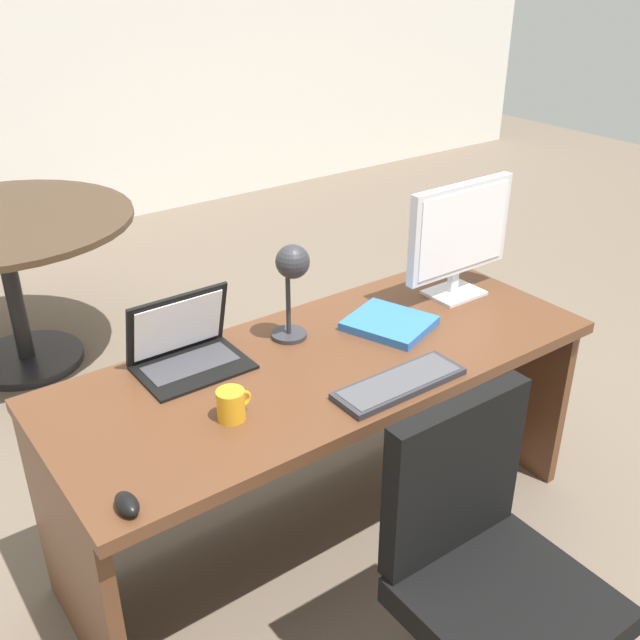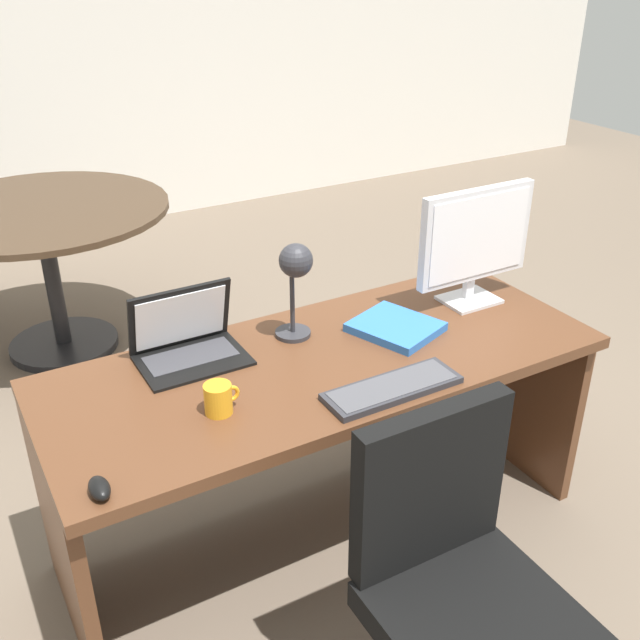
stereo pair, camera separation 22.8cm
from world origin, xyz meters
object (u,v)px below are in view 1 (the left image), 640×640
(monitor, at_px, (460,233))
(mouse, at_px, (127,504))
(book, at_px, (389,323))
(meeting_table, at_px, (6,256))
(coffee_mug, at_px, (232,405))
(office_chair, at_px, (487,604))
(desk_lamp, at_px, (292,273))
(desk, at_px, (318,403))
(keyboard, at_px, (400,383))
(laptop, at_px, (184,343))

(monitor, bearing_deg, mouse, -165.34)
(book, xyz_separation_m, meeting_table, (-0.81, 1.81, -0.16))
(coffee_mug, bearing_deg, monitor, 10.73)
(book, height_order, coffee_mug, coffee_mug)
(office_chair, bearing_deg, desk_lamp, 87.28)
(desk, height_order, book, book)
(keyboard, xyz_separation_m, meeting_table, (-0.58, 2.11, -0.15))
(office_chair, height_order, meeting_table, office_chair)
(office_chair, bearing_deg, laptop, 106.87)
(monitor, height_order, office_chair, monitor)
(desk_lamp, height_order, book, desk_lamp)
(mouse, relative_size, coffee_mug, 0.85)
(monitor, height_order, meeting_table, monitor)
(desk, distance_m, desk_lamp, 0.45)
(meeting_table, bearing_deg, laptop, -85.15)
(monitor, distance_m, office_chair, 1.29)
(keyboard, bearing_deg, desk, 103.26)
(keyboard, relative_size, office_chair, 0.46)
(keyboard, distance_m, book, 0.38)
(keyboard, height_order, book, book)
(laptop, xyz_separation_m, keyboard, (0.45, -0.50, -0.06))
(desk_lamp, xyz_separation_m, book, (0.32, -0.12, -0.23))
(meeting_table, bearing_deg, office_chair, -80.35)
(meeting_table, bearing_deg, monitor, -56.08)
(laptop, height_order, mouse, laptop)
(laptop, distance_m, desk_lamp, 0.40)
(desk_lamp, height_order, coffee_mug, desk_lamp)
(office_chair, distance_m, meeting_table, 2.67)
(office_chair, relative_size, meeting_table, 0.75)
(mouse, distance_m, book, 1.14)
(desk, height_order, desk_lamp, desk_lamp)
(desk_lamp, xyz_separation_m, meeting_table, (-0.49, 1.68, -0.38))
(monitor, bearing_deg, desk, -176.05)
(keyboard, height_order, coffee_mug, coffee_mug)
(monitor, bearing_deg, coffee_mug, -169.27)
(mouse, relative_size, office_chair, 0.10)
(laptop, bearing_deg, desk, -27.18)
(desk, distance_m, coffee_mug, 0.50)
(desk_lamp, bearing_deg, keyboard, -77.74)
(keyboard, bearing_deg, desk_lamp, 102.26)
(monitor, bearing_deg, laptop, 172.00)
(mouse, xyz_separation_m, coffee_mug, (0.38, 0.18, 0.03))
(monitor, distance_m, book, 0.44)
(mouse, bearing_deg, meeting_table, 82.40)
(laptop, bearing_deg, coffee_mug, -95.85)
(monitor, height_order, book, monitor)
(mouse, height_order, book, mouse)
(coffee_mug, xyz_separation_m, meeting_table, (-0.10, 1.96, -0.19))
(coffee_mug, bearing_deg, desk_lamp, 34.80)
(desk_lamp, relative_size, coffee_mug, 3.22)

